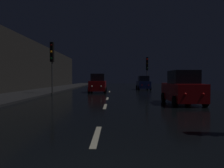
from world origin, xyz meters
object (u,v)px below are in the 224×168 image
at_px(traffic_light_far_left, 52,56).
at_px(car_parked_right_far, 143,83).
at_px(car_parked_right_near, 183,89).
at_px(traffic_light_far_right, 147,66).
at_px(car_approaching_headlights, 98,84).

height_order(traffic_light_far_left, car_parked_right_far, traffic_light_far_left).
bearing_deg(car_parked_right_far, traffic_light_far_left, 133.20).
height_order(traffic_light_far_left, car_parked_right_near, traffic_light_far_left).
relative_size(traffic_light_far_left, traffic_light_far_right, 1.07).
relative_size(traffic_light_far_left, car_parked_right_near, 1.25).
xyz_separation_m(traffic_light_far_left, traffic_light_far_right, (10.94, 11.42, -0.29)).
height_order(traffic_light_far_left, traffic_light_far_right, traffic_light_far_left).
bearing_deg(car_approaching_headlights, traffic_light_far_right, 139.82).
bearing_deg(car_approaching_headlights, car_parked_right_far, 135.70).
bearing_deg(car_approaching_headlights, car_parked_right_near, 27.91).
distance_m(traffic_light_far_right, car_approaching_headlights, 10.74).
xyz_separation_m(traffic_light_far_right, car_parked_right_near, (-0.80, -19.22, -2.47)).
distance_m(traffic_light_far_left, traffic_light_far_right, 15.81).
bearing_deg(traffic_light_far_right, traffic_light_far_left, -37.64).
distance_m(traffic_light_far_left, car_approaching_headlights, 6.06).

